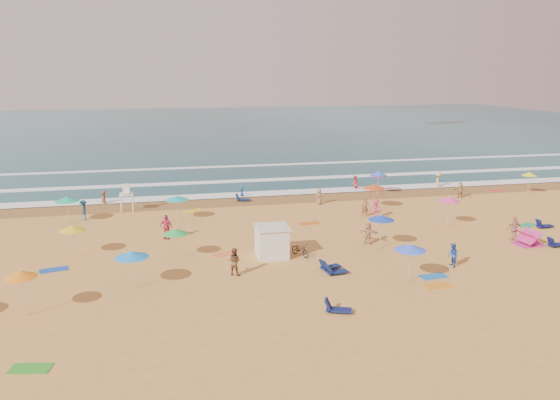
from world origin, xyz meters
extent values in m
plane|color=gold|center=(0.00, 0.00, 0.00)|extent=(220.00, 220.00, 0.00)
cube|color=#0C4756|center=(0.00, 84.00, 0.00)|extent=(220.00, 140.00, 0.18)
plane|color=olive|center=(0.00, 12.50, 0.01)|extent=(220.00, 220.00, 0.00)
cube|color=white|center=(0.00, 15.00, 0.10)|extent=(200.00, 2.20, 0.05)
cube|color=white|center=(0.00, 22.00, 0.10)|extent=(200.00, 1.60, 0.05)
cube|color=white|center=(0.00, 32.00, 0.10)|extent=(200.00, 1.20, 0.05)
cube|color=silver|center=(-3.36, -3.93, 1.00)|extent=(2.00, 2.00, 2.00)
cube|color=silver|center=(-3.36, -3.93, 2.06)|extent=(2.20, 2.20, 0.12)
imported|color=black|center=(-1.46, -4.23, 0.45)|extent=(1.29, 1.80, 0.90)
cone|color=yellow|center=(-16.36, -1.04, 1.98)|extent=(1.74, 1.74, 0.35)
cone|color=#F235B1|center=(10.95, 12.50, 2.12)|extent=(1.74, 1.74, 0.35)
cone|color=#385FFF|center=(3.63, -10.16, 2.16)|extent=(1.84, 1.84, 0.35)
cone|color=#1641BD|center=(4.45, -3.87, 2.26)|extent=(1.82, 1.82, 0.35)
cone|color=#16BA87|center=(-18.05, 7.94, 2.02)|extent=(1.95, 1.95, 0.35)
cone|color=orange|center=(-17.52, -10.26, 2.28)|extent=(1.61, 1.61, 0.35)
cone|color=#15AFAD|center=(-9.24, 6.84, 1.93)|extent=(1.94, 1.94, 0.35)
cone|color=#FF388C|center=(11.92, 0.22, 2.27)|extent=(1.72, 1.72, 0.35)
cone|color=#D24C16|center=(8.29, 6.92, 2.10)|extent=(2.06, 2.06, 0.35)
cone|color=#1C88EF|center=(-12.25, -7.57, 2.03)|extent=(1.92, 1.92, 0.35)
cone|color=green|center=(-9.65, -2.99, 1.89)|extent=(1.71, 1.71, 0.35)
cone|color=yellow|center=(25.80, 9.16, 2.14)|extent=(1.53, 1.53, 0.35)
cone|color=blue|center=(10.98, 12.50, 2.20)|extent=(1.64, 1.64, 0.35)
cube|color=#0F1D4E|center=(-0.11, -8.06, 0.17)|extent=(1.35, 0.70, 0.34)
cube|color=#0E1B46|center=(-0.25, -7.16, 0.17)|extent=(1.41, 0.96, 0.34)
cube|color=#0F184D|center=(-1.76, -13.34, 0.17)|extent=(1.41, 0.99, 0.34)
cube|color=#0E1648|center=(16.93, -6.25, 0.17)|extent=(1.33, 0.62, 0.34)
cube|color=#0F144B|center=(19.30, -1.85, 0.17)|extent=(1.31, 0.59, 0.34)
cube|color=#0F214F|center=(-2.79, 12.50, 0.17)|extent=(1.39, 0.84, 0.34)
cube|color=#1A49A8|center=(-17.29, -3.51, 0.01)|extent=(1.85, 1.23, 0.03)
cube|color=green|center=(-16.13, -15.76, 0.01)|extent=(1.84, 1.18, 0.03)
cube|color=yellow|center=(-7.69, 9.74, 0.01)|extent=(1.90, 1.59, 0.03)
cube|color=orange|center=(-6.46, -2.76, 0.01)|extent=(1.90, 1.49, 0.03)
cube|color=#CE5F19|center=(1.32, 3.48, 0.01)|extent=(1.83, 1.17, 0.03)
cube|color=blue|center=(5.51, -9.69, 0.01)|extent=(1.76, 0.99, 0.03)
cube|color=#259664|center=(18.45, -0.85, 0.01)|extent=(1.90, 1.62, 0.03)
cube|color=orange|center=(5.03, -11.12, 0.01)|extent=(1.75, 0.96, 0.03)
cube|color=red|center=(23.90, 11.51, 0.01)|extent=(1.87, 1.28, 0.03)
imported|color=#C0305B|center=(7.27, 3.94, 0.81)|extent=(1.17, 0.86, 1.62)
imported|color=tan|center=(14.84, -4.19, 0.89)|extent=(1.10, 0.59, 1.78)
imported|color=brown|center=(6.58, 4.66, 0.83)|extent=(0.72, 0.62, 1.66)
imported|color=brown|center=(-6.30, -6.77, 0.86)|extent=(1.05, 0.98, 1.72)
imported|color=#AA844E|center=(18.34, 9.35, 0.76)|extent=(1.32, 1.32, 1.53)
imported|color=#2348A7|center=(7.50, -8.35, 0.77)|extent=(0.63, 0.79, 1.53)
imported|color=#256EAF|center=(-2.71, 14.16, 0.51)|extent=(0.63, 0.66, 1.52)
imported|color=brown|center=(-15.82, 14.13, 0.53)|extent=(0.61, 0.83, 1.57)
imported|color=#2366A3|center=(-16.92, 8.60, 0.85)|extent=(0.65, 1.11, 1.71)
imported|color=tan|center=(4.01, -2.66, 0.77)|extent=(1.42, 1.24, 1.55)
imported|color=tan|center=(18.61, 14.23, 0.69)|extent=(1.09, 1.38, 1.87)
imported|color=#9D7348|center=(3.99, 9.73, 0.76)|extent=(0.84, 0.88, 1.52)
imported|color=#DB363F|center=(9.56, 15.40, 0.61)|extent=(1.04, 0.96, 1.73)
imported|color=#D0345D|center=(-10.23, 1.68, 0.93)|extent=(1.15, 1.00, 1.86)
camera|label=1|loc=(-10.33, -38.17, 12.14)|focal=35.00mm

